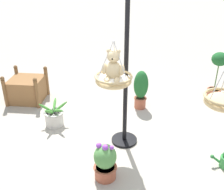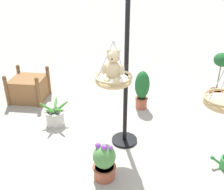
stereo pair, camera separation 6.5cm
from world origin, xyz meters
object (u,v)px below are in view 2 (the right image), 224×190
(wooden_planter_box, at_px, (29,88))
(potted_plant_bushy_green, at_px, (142,89))
(hanging_basket_with_teddy, at_px, (113,80))
(hanging_basket_left_high, at_px, (223,102))
(potted_plant_small_succulent, at_px, (55,116))
(potted_plant_flowering_red, at_px, (220,72))
(potted_plant_trailing_ivy, at_px, (104,162))
(display_pole_central, at_px, (125,101))
(teddy_bear, at_px, (113,67))

(wooden_planter_box, distance_m, potted_plant_bushy_green, 2.50)
(hanging_basket_with_teddy, distance_m, potted_plant_bushy_green, 1.72)
(hanging_basket_with_teddy, relative_size, potted_plant_bushy_green, 0.82)
(hanging_basket_left_high, distance_m, wooden_planter_box, 4.21)
(hanging_basket_left_high, relative_size, potted_plant_small_succulent, 1.29)
(hanging_basket_left_high, height_order, potted_plant_bushy_green, hanging_basket_left_high)
(potted_plant_bushy_green, distance_m, potted_plant_small_succulent, 1.83)
(potted_plant_flowering_red, xyz_separation_m, potted_plant_bushy_green, (1.61, 0.78, -0.19))
(potted_plant_trailing_ivy, bearing_deg, potted_plant_bushy_green, -98.53)
(display_pole_central, xyz_separation_m, potted_plant_bushy_green, (-0.17, -1.23, -0.35))
(hanging_basket_with_teddy, distance_m, potted_plant_flowering_red, 3.03)
(wooden_planter_box, height_order, potted_plant_flowering_red, potted_plant_flowering_red)
(hanging_basket_left_high, bearing_deg, potted_plant_trailing_ivy, 6.02)
(potted_plant_bushy_green, bearing_deg, display_pole_central, 82.20)
(wooden_planter_box, xyz_separation_m, potted_plant_bushy_green, (-2.49, -0.08, 0.16))
(potted_plant_small_succulent, xyz_separation_m, potted_plant_trailing_ivy, (-1.22, 1.20, 0.10))
(display_pole_central, xyz_separation_m, hanging_basket_with_teddy, (0.15, 0.25, 0.46))
(potted_plant_trailing_ivy, bearing_deg, hanging_basket_left_high, -173.98)
(hanging_basket_left_high, bearing_deg, teddy_bear, -18.85)
(potted_plant_small_succulent, bearing_deg, wooden_planter_box, -42.28)
(hanging_basket_with_teddy, bearing_deg, potted_plant_flowering_red, -130.50)
(potted_plant_small_succulent, relative_size, potted_plant_trailing_ivy, 0.95)
(display_pole_central, xyz_separation_m, potted_plant_small_succulent, (1.38, -0.29, -0.62))
(potted_plant_trailing_ivy, bearing_deg, potted_plant_flowering_red, -123.45)
(teddy_bear, height_order, potted_plant_bushy_green, teddy_bear)
(teddy_bear, distance_m, potted_plant_bushy_green, 1.84)
(teddy_bear, xyz_separation_m, potted_plant_small_succulent, (1.23, -0.56, -1.28))
(potted_plant_bushy_green, xyz_separation_m, potted_plant_trailing_ivy, (0.32, 2.15, -0.16))
(potted_plant_bushy_green, bearing_deg, potted_plant_small_succulent, 31.42)
(hanging_basket_left_high, height_order, wooden_planter_box, hanging_basket_left_high)
(wooden_planter_box, bearing_deg, potted_plant_small_succulent, 137.72)
(potted_plant_trailing_ivy, bearing_deg, teddy_bear, -90.29)
(display_pole_central, height_order, teddy_bear, display_pole_central)
(hanging_basket_with_teddy, bearing_deg, potted_plant_trailing_ivy, 89.72)
(potted_plant_trailing_ivy, bearing_deg, hanging_basket_with_teddy, -90.28)
(teddy_bear, bearing_deg, potted_plant_trailing_ivy, 89.71)
(display_pole_central, distance_m, wooden_planter_box, 2.65)
(hanging_basket_left_high, relative_size, potted_plant_flowering_red, 0.69)
(display_pole_central, relative_size, wooden_planter_box, 3.06)
(hanging_basket_left_high, height_order, potted_plant_flowering_red, hanging_basket_left_high)
(hanging_basket_left_high, bearing_deg, wooden_planter_box, -27.90)
(display_pole_central, relative_size, potted_plant_trailing_ivy, 4.20)
(display_pole_central, xyz_separation_m, hanging_basket_left_high, (-1.29, 0.76, 0.51))
(wooden_planter_box, bearing_deg, potted_plant_trailing_ivy, 136.47)
(hanging_basket_left_high, xyz_separation_m, potted_plant_flowering_red, (-0.49, -2.77, -0.68))
(potted_plant_bushy_green, distance_m, potted_plant_trailing_ivy, 2.18)
(teddy_bear, bearing_deg, hanging_basket_left_high, 161.15)
(display_pole_central, bearing_deg, hanging_basket_left_high, 149.30)
(potted_plant_flowering_red, bearing_deg, wooden_planter_box, 11.79)
(potted_plant_small_succulent, bearing_deg, display_pole_central, 168.26)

